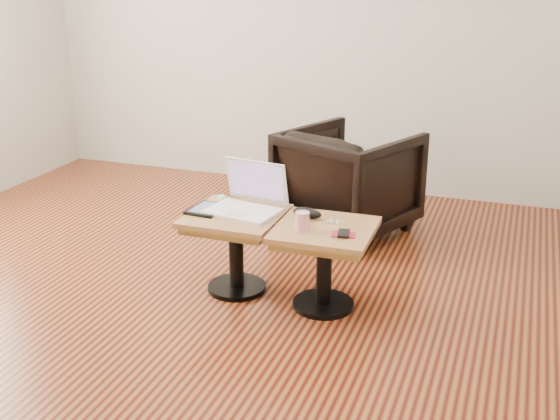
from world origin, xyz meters
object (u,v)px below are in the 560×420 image
(laptop, at_px, (247,202))
(striped_cup, at_px, (302,221))
(armchair, at_px, (348,181))
(side_table_right, at_px, (324,247))
(side_table_left, at_px, (236,233))

(laptop, distance_m, striped_cup, 0.40)
(laptop, xyz_separation_m, armchair, (0.30, 1.01, -0.15))
(side_table_right, distance_m, armchair, 1.12)
(armchair, bearing_deg, striped_cup, 116.50)
(armchair, bearing_deg, side_table_left, 95.64)
(laptop, xyz_separation_m, striped_cup, (0.36, -0.16, -0.01))
(laptop, height_order, striped_cup, laptop)
(side_table_left, xyz_separation_m, laptop, (0.04, 0.06, 0.16))
(striped_cup, height_order, armchair, armchair)
(side_table_left, relative_size, laptop, 1.20)
(side_table_right, bearing_deg, laptop, 167.19)
(side_table_right, relative_size, laptop, 1.22)
(side_table_left, height_order, side_table_right, same)
(side_table_left, relative_size, striped_cup, 5.37)
(striped_cup, xyz_separation_m, armchair, (-0.06, 1.18, -0.15))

